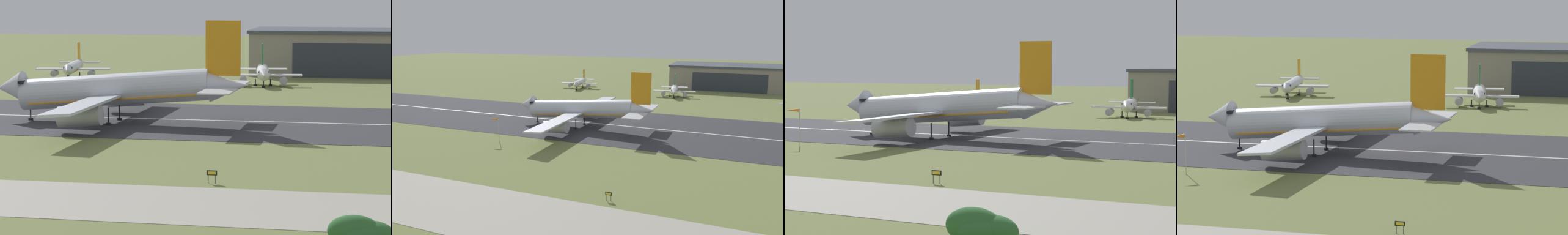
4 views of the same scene
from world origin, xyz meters
TOP-DOWN VIEW (x-y plane):
  - ground_plane at (0.00, 48.43)m, footprint 711.87×711.87m
  - runway_strip at (0.00, 96.85)m, footprint 471.87×44.51m
  - runway_centreline at (0.00, 96.85)m, footprint 424.69×0.70m
  - taxiway_road at (0.00, 33.38)m, footprint 353.90×17.11m
  - airplane_landing at (-21.11, 91.13)m, footprint 44.70×54.86m
  - airplane_parked_west at (-53.57, 167.12)m, footprint 19.08×22.95m
  - airplane_parked_centre at (-3.66, 157.58)m, footprint 18.61×16.50m
  - shrub_clump at (20.58, 20.23)m, footprint 5.90×3.92m
  - windsock_pole at (-37.06, 68.72)m, footprint 2.00×1.63m
  - runway_sign at (3.15, 44.66)m, footprint 1.24×0.13m

SIDE VIEW (x-z plane):
  - ground_plane at x=0.00m, z-range 0.00..0.00m
  - taxiway_road at x=0.00m, z-range 0.00..0.05m
  - runway_strip at x=0.00m, z-range 0.00..0.06m
  - runway_centreline at x=0.00m, z-range 0.06..0.07m
  - runway_sign at x=3.15m, z-range 0.35..1.89m
  - shrub_clump at x=20.58m, z-range -0.16..2.74m
  - airplane_parked_west at x=-53.57m, z-range -1.48..7.36m
  - airplane_parked_centre at x=-3.66m, z-range -1.79..7.85m
  - airplane_landing at x=-21.11m, z-range -3.24..14.26m
  - windsock_pole at x=-37.06m, z-range 2.43..8.72m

